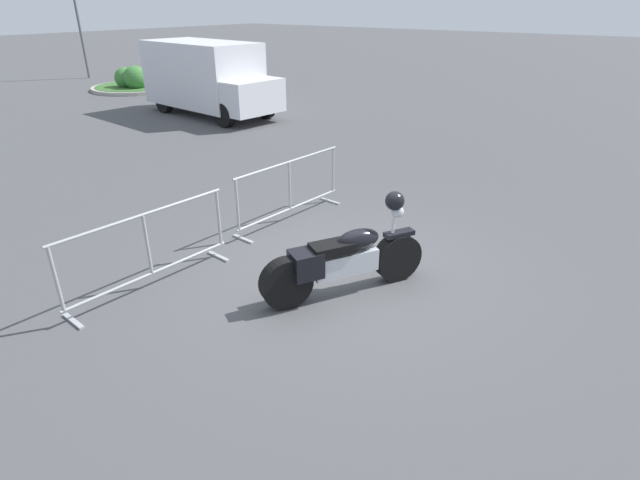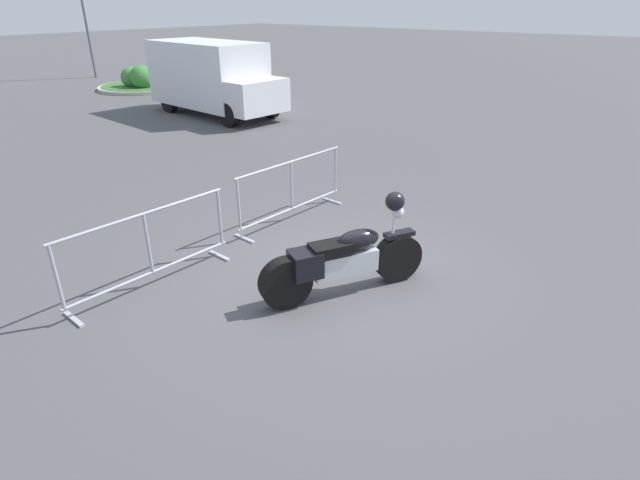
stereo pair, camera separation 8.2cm
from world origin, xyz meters
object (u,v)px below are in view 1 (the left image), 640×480
at_px(crowd_barrier_near, 148,250).
at_px(delivery_van, 207,76).
at_px(motorcycle, 345,259).
at_px(crowd_barrier_far, 290,190).

height_order(crowd_barrier_near, delivery_van, delivery_van).
bearing_deg(crowd_barrier_near, delivery_van, 44.42).
xyz_separation_m(motorcycle, crowd_barrier_near, (-1.44, 2.14, 0.06)).
bearing_deg(delivery_van, motorcycle, -28.91).
xyz_separation_m(crowd_barrier_far, delivery_van, (5.24, 7.96, 0.68)).
distance_m(crowd_barrier_near, crowd_barrier_far, 2.88).
height_order(crowd_barrier_far, delivery_van, delivery_van).
distance_m(crowd_barrier_far, delivery_van, 9.56).
relative_size(crowd_barrier_near, delivery_van, 0.48).
distance_m(motorcycle, delivery_van, 12.14).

